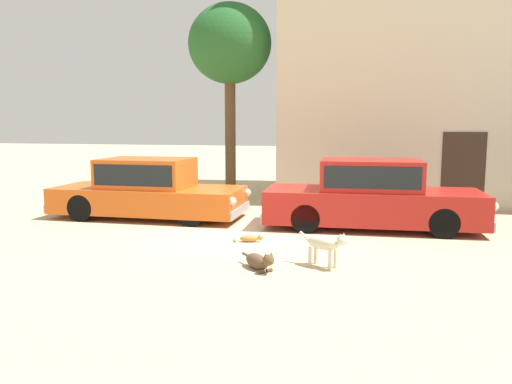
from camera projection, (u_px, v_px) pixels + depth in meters
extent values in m
plane|color=tan|center=(247.00, 236.00, 10.58)|extent=(80.00, 80.00, 0.00)
cube|color=#D15619|center=(149.00, 199.00, 12.56)|extent=(4.63, 1.81, 0.61)
cube|color=#D15619|center=(147.00, 173.00, 12.48)|extent=(2.13, 1.55, 0.71)
cube|color=black|center=(147.00, 172.00, 12.48)|extent=(1.96, 1.58, 0.50)
cube|color=#999BA0|center=(239.00, 210.00, 12.10)|extent=(0.12, 1.77, 0.20)
cube|color=#999BA0|center=(67.00, 204.00, 13.07)|extent=(0.12, 1.77, 0.20)
sphere|color=silver|center=(247.00, 193.00, 12.75)|extent=(0.20, 0.20, 0.20)
sphere|color=silver|center=(232.00, 201.00, 11.35)|extent=(0.20, 0.20, 0.20)
cube|color=red|center=(83.00, 187.00, 13.78)|extent=(0.04, 0.18, 0.18)
cube|color=red|center=(47.00, 195.00, 12.27)|extent=(0.04, 0.18, 0.18)
cylinder|color=black|center=(212.00, 202.00, 13.06)|extent=(0.64, 0.20, 0.64)
cylinder|color=black|center=(191.00, 212.00, 11.51)|extent=(0.64, 0.20, 0.64)
cylinder|color=black|center=(114.00, 198.00, 13.65)|extent=(0.64, 0.20, 0.64)
cylinder|color=black|center=(81.00, 208.00, 12.09)|extent=(0.64, 0.20, 0.64)
cube|color=#AD1E19|center=(372.00, 206.00, 11.27)|extent=(4.75, 1.86, 0.72)
cube|color=#AD1E19|center=(371.00, 175.00, 11.18)|extent=(2.21, 1.53, 0.67)
cube|color=black|center=(371.00, 174.00, 11.18)|extent=(2.03, 1.55, 0.47)
cube|color=#999BA0|center=(482.00, 220.00, 10.89)|extent=(0.18, 1.67, 0.20)
cube|color=#999BA0|center=(269.00, 213.00, 11.72)|extent=(0.18, 1.67, 0.20)
sphere|color=silver|center=(477.00, 197.00, 11.48)|extent=(0.20, 0.20, 0.20)
sphere|color=silver|center=(493.00, 207.00, 10.17)|extent=(0.20, 0.20, 0.20)
cube|color=red|center=(273.00, 191.00, 12.37)|extent=(0.05, 0.18, 0.18)
cube|color=red|center=(264.00, 200.00, 10.95)|extent=(0.05, 0.18, 0.18)
cylinder|color=black|center=(432.00, 211.00, 11.77)|extent=(0.63, 0.22, 0.63)
cylinder|color=black|center=(444.00, 223.00, 10.31)|extent=(0.63, 0.22, 0.63)
cylinder|color=black|center=(311.00, 207.00, 12.27)|extent=(0.63, 0.22, 0.63)
cylinder|color=black|center=(306.00, 218.00, 10.82)|extent=(0.63, 0.22, 0.63)
cube|color=#38281E|center=(463.00, 172.00, 13.40)|extent=(1.10, 0.02, 2.10)
cylinder|color=brown|center=(269.00, 270.00, 8.00)|extent=(0.11, 0.11, 0.06)
cylinder|color=brown|center=(261.00, 272.00, 7.93)|extent=(0.11, 0.11, 0.06)
ellipsoid|color=brown|center=(257.00, 261.00, 8.17)|extent=(0.57, 0.59, 0.24)
sphere|color=brown|center=(268.00, 260.00, 7.86)|extent=(0.18, 0.18, 0.18)
cone|color=brown|center=(272.00, 262.00, 7.78)|extent=(0.14, 0.14, 0.10)
cone|color=brown|center=(271.00, 254.00, 7.88)|extent=(0.09, 0.09, 0.08)
cone|color=brown|center=(265.00, 255.00, 7.82)|extent=(0.09, 0.09, 0.08)
cylinder|color=brown|center=(246.00, 255.00, 8.48)|extent=(0.17, 0.18, 0.05)
cylinder|color=beige|center=(336.00, 258.00, 8.21)|extent=(0.06, 0.06, 0.32)
cylinder|color=beige|center=(330.00, 260.00, 8.08)|extent=(0.06, 0.06, 0.32)
cylinder|color=beige|center=(316.00, 254.00, 8.46)|extent=(0.06, 0.06, 0.32)
cylinder|color=beige|center=(310.00, 256.00, 8.33)|extent=(0.06, 0.06, 0.32)
ellipsoid|color=beige|center=(323.00, 243.00, 8.24)|extent=(0.63, 0.48, 0.23)
sphere|color=beige|center=(342.00, 240.00, 7.99)|extent=(0.17, 0.17, 0.17)
cone|color=beige|center=(347.00, 242.00, 7.94)|extent=(0.13, 0.13, 0.09)
cone|color=beige|center=(344.00, 235.00, 8.02)|extent=(0.08, 0.08, 0.08)
cone|color=beige|center=(340.00, 236.00, 7.95)|extent=(0.08, 0.08, 0.08)
cylinder|color=beige|center=(304.00, 236.00, 8.47)|extent=(0.20, 0.14, 0.15)
ellipsoid|color=#B77F3D|center=(249.00, 238.00, 10.02)|extent=(0.40, 0.22, 0.14)
sphere|color=#B77F3D|center=(260.00, 237.00, 10.00)|extent=(0.11, 0.11, 0.11)
cone|color=#B77F3D|center=(260.00, 235.00, 10.03)|extent=(0.04, 0.04, 0.04)
cone|color=#B77F3D|center=(260.00, 236.00, 9.97)|extent=(0.04, 0.04, 0.04)
cylinder|color=#B77F3D|center=(235.00, 240.00, 10.06)|extent=(0.12, 0.22, 0.04)
cylinder|color=brown|center=(230.00, 139.00, 15.27)|extent=(0.32, 0.32, 3.73)
ellipsoid|color=#235B28|center=(230.00, 43.00, 14.89)|extent=(2.47, 2.22, 2.34)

